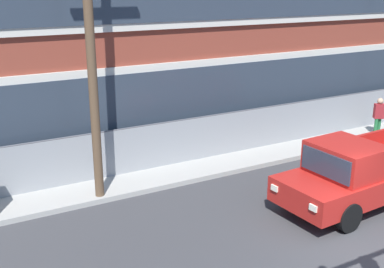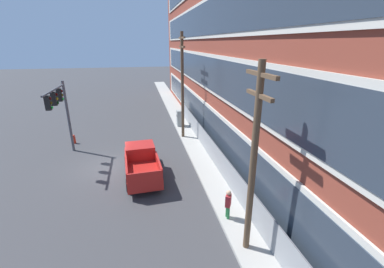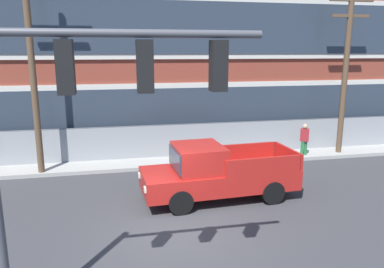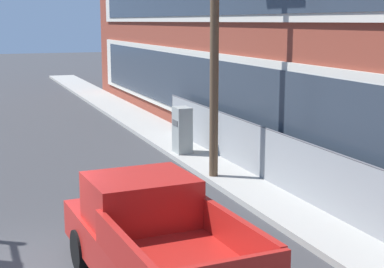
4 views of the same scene
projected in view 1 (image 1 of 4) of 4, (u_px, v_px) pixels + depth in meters
ground_plane at (373, 258)px, 11.30m from camera, size 160.00×160.00×0.00m
sidewalk_building_side at (218, 162)px, 17.02m from camera, size 80.00×2.07×0.16m
chain_link_fence at (300, 122)px, 19.09m from camera, size 32.28×0.06×1.71m
pickup_truck_red at (359, 174)px, 13.75m from camera, size 5.50×2.36×1.97m
utility_pole_near_corner at (89, 25)px, 12.73m from camera, size 2.49×0.26×9.23m
pedestrian_near_cabinet at (379, 115)px, 19.65m from camera, size 0.47×0.41×1.69m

